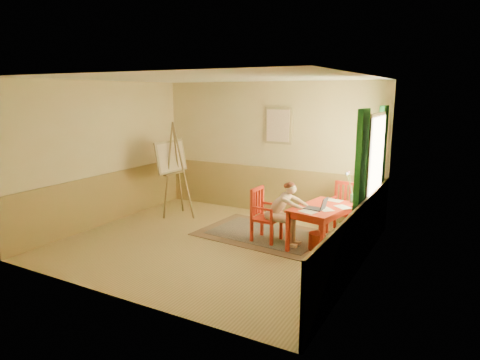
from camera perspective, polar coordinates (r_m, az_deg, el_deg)
The scene contains 14 objects.
room at distance 7.02m, azimuth -3.96°, elevation 2.19°, with size 5.04×4.54×2.84m.
wainscot at distance 7.88m, azimuth -0.73°, elevation -3.41°, with size 5.00×4.50×1.00m.
window at distance 7.15m, azimuth 17.62°, elevation 1.39°, with size 0.12×2.01×2.20m.
wall_portrait at distance 8.78m, azimuth 5.25°, elevation 7.39°, with size 0.60×0.05×0.76m.
rug at distance 7.80m, azimuth 3.53°, elevation -7.37°, with size 2.52×1.79×0.02m.
table at distance 7.12m, azimuth 11.13°, elevation -4.24°, with size 0.93×1.31×0.72m.
chair_left at distance 7.36m, azimuth 3.32°, elevation -4.74°, with size 0.46×0.44×0.95m.
chair_back at distance 8.05m, azimuth 13.73°, elevation -3.67°, with size 0.45×0.47×0.94m.
figure at distance 7.18m, azimuth 5.82°, elevation -4.07°, with size 0.83×0.36×1.11m.
laptop at distance 6.87m, azimuth 10.47°, elevation -3.64°, with size 0.37×0.24×0.21m.
papers at distance 7.07m, azimuth 11.89°, elevation -3.60°, with size 0.73×1.14×0.00m.
vase at distance 7.41m, azimuth 15.22°, elevation -1.06°, with size 0.28×0.25×0.55m.
wastebasket at distance 7.12m, azimuth 10.45°, elevation -8.26°, with size 0.28×0.28×0.30m, color #AD3119.
easel at distance 8.87m, azimuth -9.19°, elevation 2.64°, with size 0.67×0.88×1.99m.
Camera 1 is at (3.75, -5.82, 2.57)m, focal length 31.32 mm.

